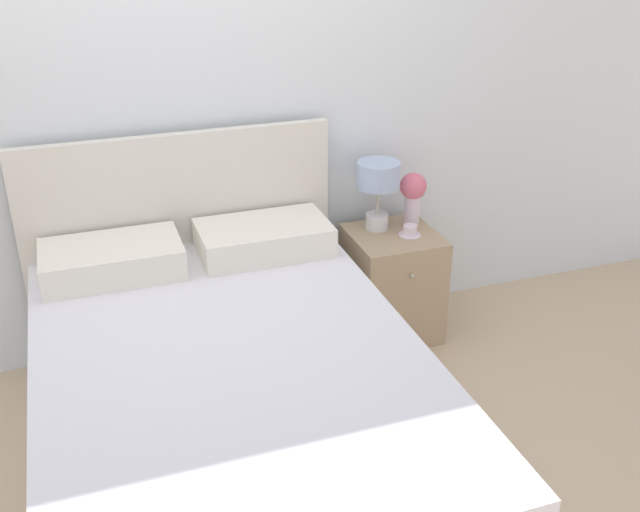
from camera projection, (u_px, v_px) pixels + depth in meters
The scene contains 7 objects.
ground_plane at pixel (191, 342), 3.88m from camera, with size 12.00×12.00×0.00m, color #CCB28E.
wall_back at pixel (166, 91), 3.37m from camera, with size 8.00×0.06×2.60m.
bed at pixel (230, 402), 2.92m from camera, with size 1.47×2.09×1.13m.
nightstand at pixel (392, 284), 3.86m from camera, with size 0.43×0.45×0.57m.
table_lamp at pixel (378, 182), 3.69m from camera, with size 0.21×0.21×0.35m.
flower_vase at pixel (413, 193), 3.77m from camera, with size 0.14×0.14×0.28m.
teacup at pixel (410, 231), 3.71m from camera, with size 0.11×0.11×0.05m.
Camera 1 is at (-0.45, -3.33, 2.11)m, focal length 42.00 mm.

